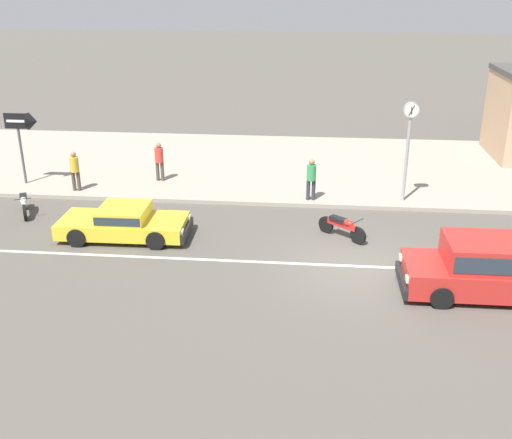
{
  "coord_description": "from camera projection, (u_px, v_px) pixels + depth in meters",
  "views": [
    {
      "loc": [
        -1.44,
        -16.08,
        7.97
      ],
      "look_at": [
        -3.14,
        1.41,
        0.8
      ],
      "focal_mm": 42.0,
      "sensor_mm": 36.0,
      "label": 1
    }
  ],
  "objects": [
    {
      "name": "ground_plane",
      "position": [
        357.0,
        266.0,
        17.7
      ],
      "size": [
        160.0,
        160.0,
        0.0
      ],
      "primitive_type": "plane",
      "color": "#544F47"
    },
    {
      "name": "lane_centre_stripe",
      "position": [
        357.0,
        266.0,
        17.7
      ],
      "size": [
        50.4,
        0.14,
        0.01
      ],
      "primitive_type": "cube",
      "color": "silver",
      "rests_on": "ground"
    },
    {
      "name": "kerb_strip",
      "position": [
        344.0,
        167.0,
        26.6
      ],
      "size": [
        68.0,
        10.0,
        0.15
      ],
      "primitive_type": "cube",
      "color": "#9E9384",
      "rests_on": "ground"
    },
    {
      "name": "sedan_yellow_2",
      "position": [
        124.0,
        222.0,
        19.49
      ],
      "size": [
        4.23,
        1.95,
        1.06
      ],
      "color": "yellow",
      "rests_on": "ground"
    },
    {
      "name": "minivan_red_3",
      "position": [
        496.0,
        266.0,
        15.86
      ],
      "size": [
        4.6,
        2.0,
        1.56
      ],
      "color": "red",
      "rests_on": "ground"
    },
    {
      "name": "motorcycle_0",
      "position": [
        24.0,
        203.0,
        21.4
      ],
      "size": [
        0.94,
        1.63,
        0.8
      ],
      "color": "black",
      "rests_on": "ground"
    },
    {
      "name": "motorcycle_1",
      "position": [
        342.0,
        226.0,
        19.45
      ],
      "size": [
        1.51,
        1.26,
        0.8
      ],
      "color": "black",
      "rests_on": "ground"
    },
    {
      "name": "street_clock",
      "position": [
        409.0,
        131.0,
        21.47
      ],
      "size": [
        0.57,
        0.22,
        3.69
      ],
      "color": "#9E9EA3",
      "rests_on": "kerb_strip"
    },
    {
      "name": "arrow_signboard",
      "position": [
        29.0,
        125.0,
        23.36
      ],
      "size": [
        1.34,
        0.66,
        2.9
      ],
      "color": "#4C4C51",
      "rests_on": "kerb_strip"
    },
    {
      "name": "pedestrian_mid_kerb",
      "position": [
        311.0,
        177.0,
        22.19
      ],
      "size": [
        0.34,
        0.34,
        1.57
      ],
      "color": "#333338",
      "rests_on": "kerb_strip"
    },
    {
      "name": "pedestrian_by_shop",
      "position": [
        159.0,
        159.0,
        24.31
      ],
      "size": [
        0.34,
        0.34,
        1.59
      ],
      "color": "#4C4238",
      "rests_on": "kerb_strip"
    },
    {
      "name": "pedestrian_far_end",
      "position": [
        75.0,
        168.0,
        23.17
      ],
      "size": [
        0.34,
        0.34,
        1.57
      ],
      "color": "#4C4238",
      "rests_on": "kerb_strip"
    }
  ]
}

